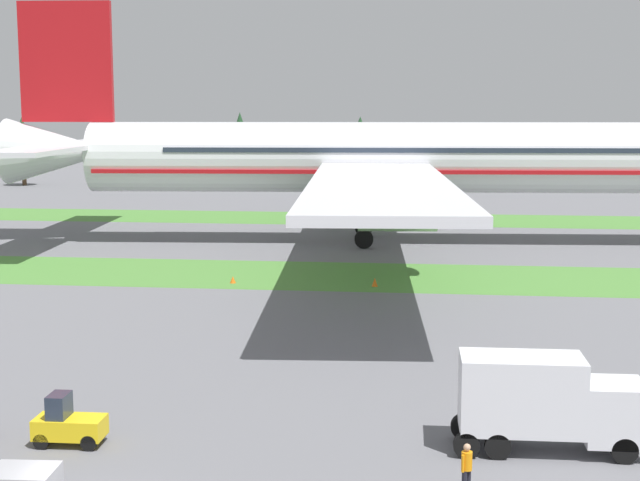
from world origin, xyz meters
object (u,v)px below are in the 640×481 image
taxiway_marker_0 (233,280)px  taxiway_marker_1 (375,282)px  baggage_tug (68,424)px  airliner (387,157)px  catering_truck (546,400)px  ground_crew_marshaller (467,467)px

taxiway_marker_0 → taxiway_marker_1: size_ratio=0.80×
baggage_tug → taxiway_marker_1: bearing=162.0°
baggage_tug → taxiway_marker_0: bearing=179.7°
taxiway_marker_1 → baggage_tug: bearing=-106.7°
taxiway_marker_1 → airliner: bearing=90.4°
baggage_tug → catering_truck: catering_truck is taller
taxiway_marker_0 → taxiway_marker_1: bearing=-0.7°
baggage_tug → catering_truck: 17.89m
airliner → baggage_tug: (-9.64, -54.32, -7.19)m
baggage_tug → catering_truck: size_ratio=0.38×
baggage_tug → airliner: bearing=168.7°
baggage_tug → taxiway_marker_1: 33.93m
airliner → ground_crew_marshaller: size_ratio=50.72×
taxiway_marker_0 → taxiway_marker_1: taxiway_marker_1 is taller
airliner → catering_truck: bearing=4.8°
catering_truck → ground_crew_marshaller: catering_truck is taller
catering_truck → taxiway_marker_0: size_ratio=13.94×
ground_crew_marshaller → taxiway_marker_0: ground_crew_marshaller is taller
baggage_tug → taxiway_marker_0: baggage_tug is taller
airliner → catering_truck: size_ratio=12.61×
catering_truck → ground_crew_marshaller: (-3.06, -4.31, -1.01)m
airliner → ground_crew_marshaller: (5.11, -57.22, -7.06)m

